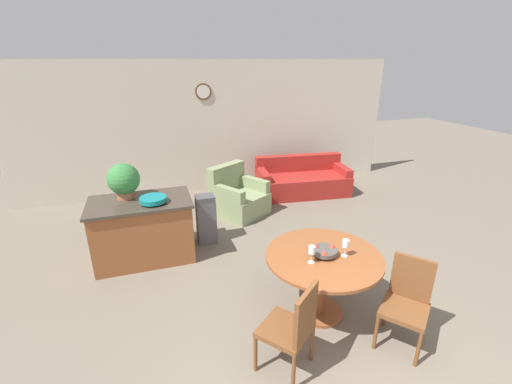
# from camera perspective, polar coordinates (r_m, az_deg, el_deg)

# --- Properties ---
(wall_back) EXTENTS (8.00, 0.09, 2.70)m
(wall_back) POSITION_cam_1_polar(r_m,az_deg,el_deg) (7.38, -6.81, 10.61)
(wall_back) COLOR beige
(wall_back) RESTS_ON ground_plane
(dining_table) EXTENTS (1.24, 1.24, 0.75)m
(dining_table) POSITION_cam_1_polar(r_m,az_deg,el_deg) (3.84, 11.08, -12.46)
(dining_table) COLOR brown
(dining_table) RESTS_ON ground_plane
(dining_chair_near_left) EXTENTS (0.59, 0.59, 0.91)m
(dining_chair_near_left) POSITION_cam_1_polar(r_m,az_deg,el_deg) (3.25, 6.17, -21.34)
(dining_chair_near_left) COLOR brown
(dining_chair_near_left) RESTS_ON ground_plane
(dining_chair_near_right) EXTENTS (0.59, 0.59, 0.91)m
(dining_chair_near_right) POSITION_cam_1_polar(r_m,az_deg,el_deg) (3.80, 23.87, -16.03)
(dining_chair_near_right) COLOR brown
(dining_chair_near_right) RESTS_ON ground_plane
(fruit_bowl) EXTENTS (0.28, 0.28, 0.10)m
(fruit_bowl) POSITION_cam_1_polar(r_m,az_deg,el_deg) (3.73, 11.30, -9.61)
(fruit_bowl) COLOR #4C4742
(fruit_bowl) RESTS_ON dining_table
(wine_glass_left) EXTENTS (0.07, 0.07, 0.19)m
(wine_glass_left) POSITION_cam_1_polar(r_m,az_deg,el_deg) (3.53, 9.29, -9.62)
(wine_glass_left) COLOR silver
(wine_glass_left) RESTS_ON dining_table
(wine_glass_right) EXTENTS (0.07, 0.07, 0.19)m
(wine_glass_right) POSITION_cam_1_polar(r_m,az_deg,el_deg) (3.72, 14.71, -8.42)
(wine_glass_right) COLOR silver
(wine_glass_right) RESTS_ON dining_table
(kitchen_island) EXTENTS (1.37, 0.81, 0.89)m
(kitchen_island) POSITION_cam_1_polar(r_m,az_deg,el_deg) (5.10, -18.25, -5.99)
(kitchen_island) COLOR brown
(kitchen_island) RESTS_ON ground_plane
(teal_bowl) EXTENTS (0.36, 0.36, 0.09)m
(teal_bowl) POSITION_cam_1_polar(r_m,az_deg,el_deg) (4.77, -16.78, -1.19)
(teal_bowl) COLOR #147A7F
(teal_bowl) RESTS_ON kitchen_island
(potted_plant) EXTENTS (0.43, 0.43, 0.49)m
(potted_plant) POSITION_cam_1_polar(r_m,az_deg,el_deg) (5.00, -21.19, 1.86)
(potted_plant) COLOR #A36642
(potted_plant) RESTS_ON kitchen_island
(trash_bin) EXTENTS (0.29, 0.25, 0.77)m
(trash_bin) POSITION_cam_1_polar(r_m,az_deg,el_deg) (5.36, -8.31, -4.50)
(trash_bin) COLOR #56565B
(trash_bin) RESTS_ON ground_plane
(couch) EXTENTS (1.98, 1.08, 0.77)m
(couch) POSITION_cam_1_polar(r_m,az_deg,el_deg) (7.36, 7.66, 1.83)
(couch) COLOR maroon
(couch) RESTS_ON ground_plane
(armchair) EXTENTS (1.14, 1.16, 0.89)m
(armchair) POSITION_cam_1_polar(r_m,az_deg,el_deg) (6.34, -3.07, -0.99)
(armchair) COLOR gray
(armchair) RESTS_ON ground_plane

